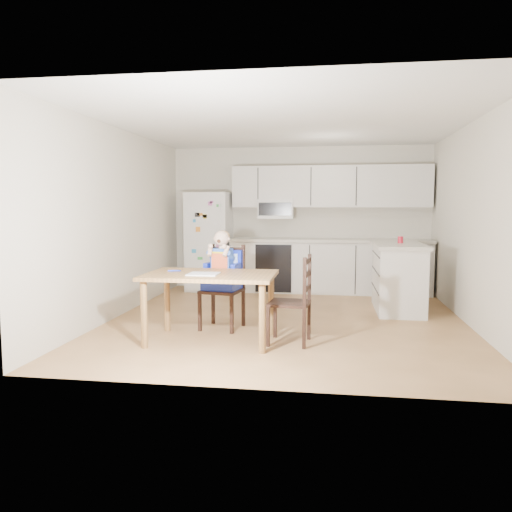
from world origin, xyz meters
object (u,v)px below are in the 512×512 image
Objects in this scene: kitchen_island at (398,277)px; refrigerator at (209,242)px; dining_table at (210,283)px; red_cup at (400,240)px; chair_side at (298,294)px; chair_booster at (223,269)px.

refrigerator is at bearing 156.38° from kitchen_island.
dining_table is at bearing -75.98° from refrigerator.
kitchen_island is 0.92× the size of dining_table.
refrigerator reaches higher than red_cup.
kitchen_island is 2.30m from chair_side.
dining_table is at bearing -138.69° from kitchen_island.
chair_side is at bearing -21.87° from chair_booster.
refrigerator reaches higher than dining_table.
chair_side is at bearing 2.52° from dining_table.
red_cup is 0.08× the size of chair_booster.
refrigerator is at bearing -146.38° from chair_side.
dining_table is (-2.22, -1.96, 0.17)m from kitchen_island.
kitchen_island reaches higher than dining_table.
kitchen_island is at bearing 40.87° from chair_booster.
chair_side is (0.94, 0.04, -0.11)m from dining_table.
chair_booster is at bearing -116.57° from chair_side.
dining_table is at bearing -82.40° from chair_side.
refrigerator is 3.32m from red_cup.
red_cup is at bearing 42.24° from chair_booster.
chair_booster is (0.01, 0.62, 0.07)m from dining_table.
refrigerator is 2.80m from chair_booster.
chair_side is at bearing -61.46° from refrigerator.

